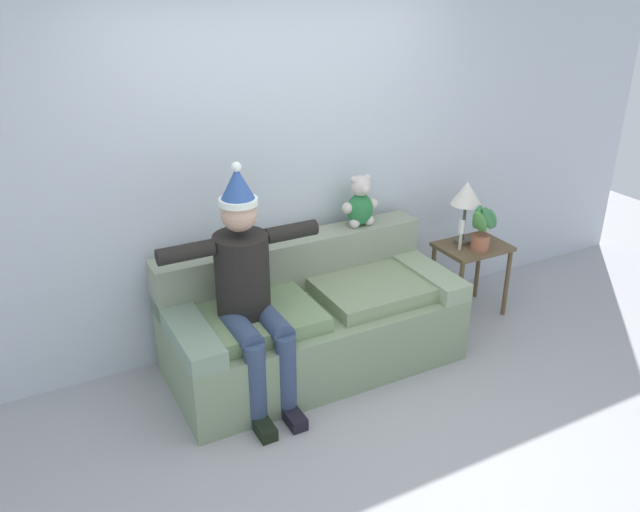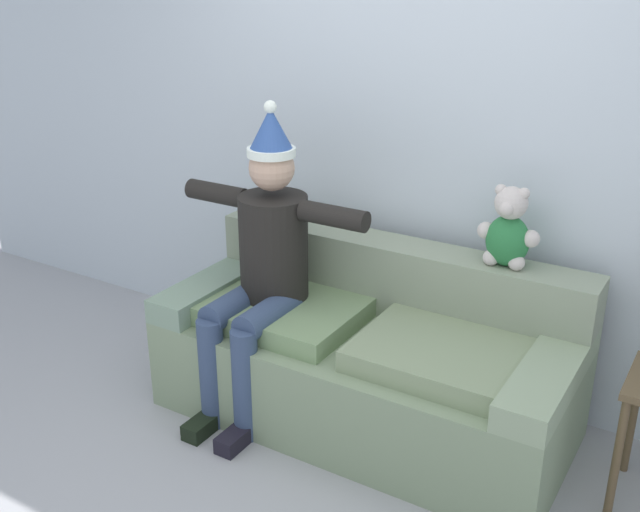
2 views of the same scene
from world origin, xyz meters
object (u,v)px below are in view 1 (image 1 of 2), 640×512
couch (311,320)px  potted_plant (483,226)px  candle_short (487,220)px  candle_tall (461,231)px  teddy_bear (360,203)px  side_table (472,257)px  person_seated (248,286)px  table_lamp (466,196)px

couch → potted_plant: (1.43, -0.05, 0.45)m
couch → candle_short: candle_short is taller
potted_plant → candle_short: 0.21m
potted_plant → candle_tall: 0.16m
teddy_bear → side_table: size_ratio=0.65×
couch → potted_plant: size_ratio=5.36×
couch → candle_tall: bearing=1.0°
teddy_bear → candle_short: (1.04, -0.20, -0.25)m
person_seated → teddy_bear: (1.05, 0.44, 0.22)m
candle_tall → candle_short: (0.30, 0.06, 0.01)m
side_table → candle_tall: 0.30m
person_seated → couch: bearing=17.7°
couch → side_table: 1.44m
person_seated → table_lamp: size_ratio=3.12×
person_seated → candle_short: (2.09, 0.24, -0.04)m
potted_plant → candle_short: bearing=39.7°
teddy_bear → side_table: 1.06m
candle_short → couch: bearing=-177.0°
teddy_bear → person_seated: bearing=-157.2°
table_lamp → potted_plant: bearing=-78.6°
side_table → table_lamp: table_lamp is taller
couch → candle_tall: size_ratio=8.42×
couch → table_lamp: size_ratio=3.99×
table_lamp → candle_short: size_ratio=1.97×
couch → candle_tall: (1.29, 0.02, 0.41)m
table_lamp → candle_short: table_lamp is taller
table_lamp → candle_short: (0.19, -0.04, -0.22)m
potted_plant → candle_tall: potted_plant is taller
side_table → candle_short: (0.15, 0.04, 0.27)m
side_table → potted_plant: bearing=-95.8°
teddy_bear → table_lamp: (0.84, -0.16, -0.03)m
candle_short → person_seated: bearing=-173.3°
potted_plant → teddy_bear: bearing=159.5°
couch → teddy_bear: size_ratio=5.19×
candle_tall → candle_short: size_ratio=0.94×
table_lamp → candle_tall: table_lamp is taller
candle_tall → side_table: bearing=7.7°
candle_tall → table_lamp: bearing=43.9°
person_seated → potted_plant: 1.94m
person_seated → table_lamp: bearing=8.5°
couch → candle_short: bearing=3.0°
side_table → potted_plant: (-0.01, -0.09, 0.30)m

